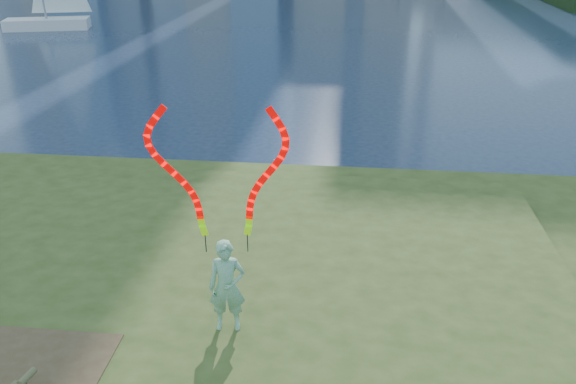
# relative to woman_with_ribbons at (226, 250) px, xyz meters

# --- Properties ---
(ground) EXTENTS (320.00, 320.00, 0.00)m
(ground) POSITION_rel_woman_with_ribbons_xyz_m (-1.01, 1.29, -2.22)
(ground) COLOR #19263F
(ground) RESTS_ON ground
(woman_with_ribbons) EXTENTS (2.02, 0.47, 3.96)m
(woman_with_ribbons) POSITION_rel_woman_with_ribbons_xyz_m (0.00, 0.00, 0.00)
(woman_with_ribbons) COLOR #186A32
(woman_with_ribbons) RESTS_ON grassy_knoll
(sailboat) EXTENTS (5.69, 3.03, 8.57)m
(sailboat) POSITION_rel_woman_with_ribbons_xyz_m (-17.95, 29.59, -0.75)
(sailboat) COLOR silver
(sailboat) RESTS_ON ground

